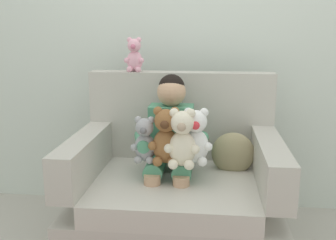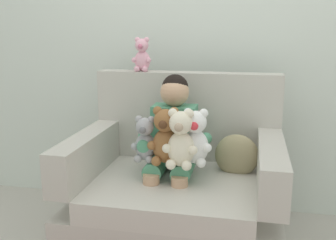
% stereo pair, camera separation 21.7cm
% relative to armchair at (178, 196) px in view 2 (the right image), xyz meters
% --- Properties ---
extents(back_wall, '(6.00, 0.10, 2.60)m').
position_rel_armchair_xyz_m(back_wall, '(0.00, 0.68, 0.97)').
color(back_wall, silver).
rests_on(back_wall, ground).
extents(armchair, '(1.19, 0.91, 1.03)m').
position_rel_armchair_xyz_m(armchair, '(0.00, 0.00, 0.00)').
color(armchair, '#BCB7AD').
rests_on(armchair, ground).
extents(seated_child, '(0.45, 0.39, 0.82)m').
position_rel_armchair_xyz_m(seated_child, '(-0.04, 0.03, 0.35)').
color(seated_child, '#4C9370').
rests_on(seated_child, armchair).
extents(plush_white, '(0.19, 0.15, 0.31)m').
position_rel_armchair_xyz_m(plush_white, '(0.11, -0.10, 0.39)').
color(plush_white, white).
rests_on(plush_white, armchair).
extents(plush_grey, '(0.15, 0.13, 0.26)m').
position_rel_armchair_xyz_m(plush_grey, '(-0.17, -0.10, 0.36)').
color(plush_grey, '#9E9EA3').
rests_on(plush_grey, armchair).
extents(plush_brown, '(0.19, 0.16, 0.32)m').
position_rel_armchair_xyz_m(plush_brown, '(-0.05, -0.13, 0.39)').
color(plush_brown, brown).
rests_on(plush_brown, armchair).
extents(plush_cream, '(0.19, 0.16, 0.32)m').
position_rel_armchair_xyz_m(plush_cream, '(0.04, -0.16, 0.39)').
color(plush_cream, silver).
rests_on(plush_cream, armchair).
extents(plush_pink_on_backrest, '(0.13, 0.11, 0.22)m').
position_rel_armchair_xyz_m(plush_pink_on_backrest, '(-0.30, 0.33, 0.80)').
color(plush_pink_on_backrest, '#EAA8BC').
rests_on(plush_pink_on_backrest, armchair).
extents(throw_pillow, '(0.27, 0.14, 0.26)m').
position_rel_armchair_xyz_m(throw_pillow, '(0.33, 0.13, 0.23)').
color(throw_pillow, '#998C66').
rests_on(throw_pillow, armchair).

